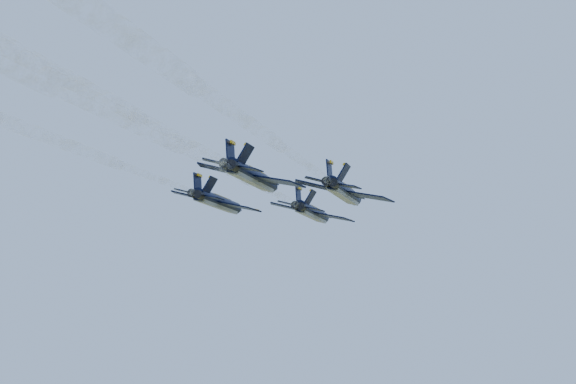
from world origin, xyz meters
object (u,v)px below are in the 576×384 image
at_px(jet_lead, 313,213).
at_px(jet_slot, 253,177).
at_px(jet_right, 345,192).
at_px(jet_left, 219,202).

xyz_separation_m(jet_lead, jet_slot, (2.77, -26.68, 0.00)).
bearing_deg(jet_right, jet_left, 174.15).
height_order(jet_lead, jet_left, same).
distance_m(jet_left, jet_slot, 17.65).
distance_m(jet_lead, jet_slot, 26.82).
height_order(jet_lead, jet_right, same).
bearing_deg(jet_lead, jet_slot, -90.01).
relative_size(jet_right, jet_slot, 1.00).
height_order(jet_right, jet_slot, same).
distance_m(jet_lead, jet_right, 16.67).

